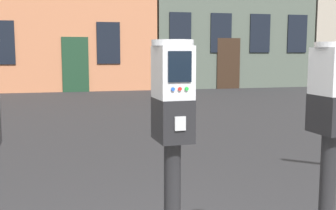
% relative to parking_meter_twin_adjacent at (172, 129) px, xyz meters
% --- Properties ---
extents(parking_meter_twin_adjacent, '(0.23, 0.26, 1.47)m').
position_rel_parking_meter_twin_adjacent_xyz_m(parking_meter_twin_adjacent, '(0.00, 0.00, 0.00)').
color(parking_meter_twin_adjacent, black).
rests_on(parking_meter_twin_adjacent, sidewalk_slab).
extents(parking_meter_end_of_row, '(0.23, 0.26, 1.47)m').
position_rel_parking_meter_twin_adjacent_xyz_m(parking_meter_end_of_row, '(0.93, -0.00, -0.00)').
color(parking_meter_end_of_row, black).
rests_on(parking_meter_end_of_row, sidewalk_slab).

